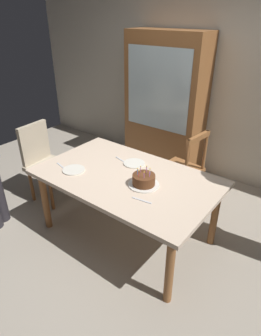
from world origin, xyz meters
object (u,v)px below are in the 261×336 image
at_px(birthday_cake, 144,180).
at_px(plate_near_celebrant, 74,170).
at_px(chair_spindle_back, 182,170).
at_px(chair_upholstered, 43,159).
at_px(china_cabinet, 165,105).
at_px(dining_table, 126,182).
at_px(plate_far_side, 134,163).

distance_m(birthday_cake, plate_near_celebrant, 0.73).
bearing_deg(chair_spindle_back, birthday_cake, -85.24).
relative_size(chair_upholstered, china_cabinet, 0.50).
distance_m(birthday_cake, chair_spindle_back, 0.94).
bearing_deg(chair_spindle_back, chair_upholstered, -147.66).
relative_size(dining_table, chair_spindle_back, 1.81).
height_order(plate_near_celebrant, chair_upholstered, chair_upholstered).
bearing_deg(chair_upholstered, birthday_cake, 0.37).
bearing_deg(plate_near_celebrant, birthday_cake, 15.90).
height_order(dining_table, chair_spindle_back, chair_spindle_back).
relative_size(plate_near_celebrant, china_cabinet, 0.12).
relative_size(birthday_cake, china_cabinet, 0.15).
xyz_separation_m(plate_near_celebrant, chair_upholstered, (-0.78, 0.19, -0.19)).
bearing_deg(birthday_cake, chair_spindle_back, 94.76).
bearing_deg(plate_near_celebrant, dining_table, 26.56).
bearing_deg(dining_table, chair_spindle_back, 79.60).
bearing_deg(plate_far_side, birthday_cake, -41.09).
distance_m(plate_far_side, china_cabinet, 1.42).
height_order(dining_table, plate_far_side, plate_far_side).
distance_m(dining_table, chair_upholstered, 1.26).
xyz_separation_m(dining_table, chair_spindle_back, (0.15, 0.84, -0.19)).
bearing_deg(chair_upholstered, dining_table, 2.14).
xyz_separation_m(plate_near_celebrant, china_cabinet, (-0.07, 1.79, 0.23)).
xyz_separation_m(dining_table, plate_far_side, (-0.09, 0.24, 0.08)).
bearing_deg(plate_near_celebrant, chair_spindle_back, 59.80).
distance_m(birthday_cake, chair_upholstered, 1.50).
height_order(dining_table, china_cabinet, china_cabinet).
distance_m(chair_spindle_back, chair_upholstered, 1.67).
bearing_deg(plate_far_side, dining_table, -70.01).
distance_m(dining_table, birthday_cake, 0.26).
bearing_deg(plate_near_celebrant, plate_far_side, 50.71).
height_order(plate_near_celebrant, chair_spindle_back, chair_spindle_back).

